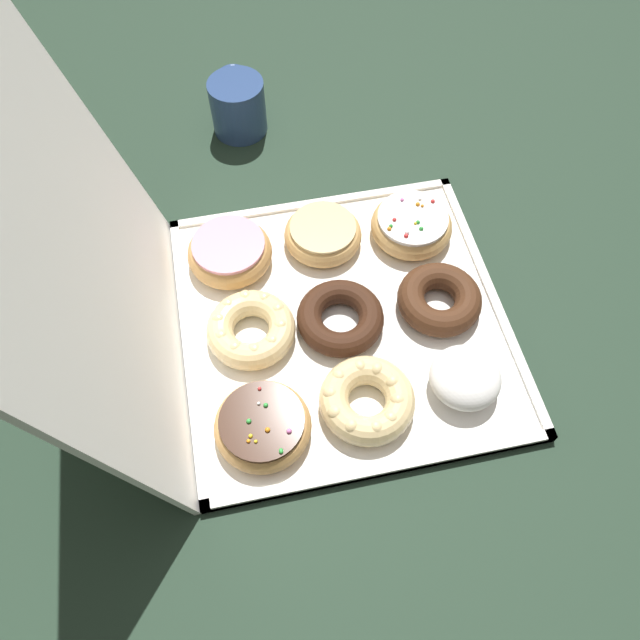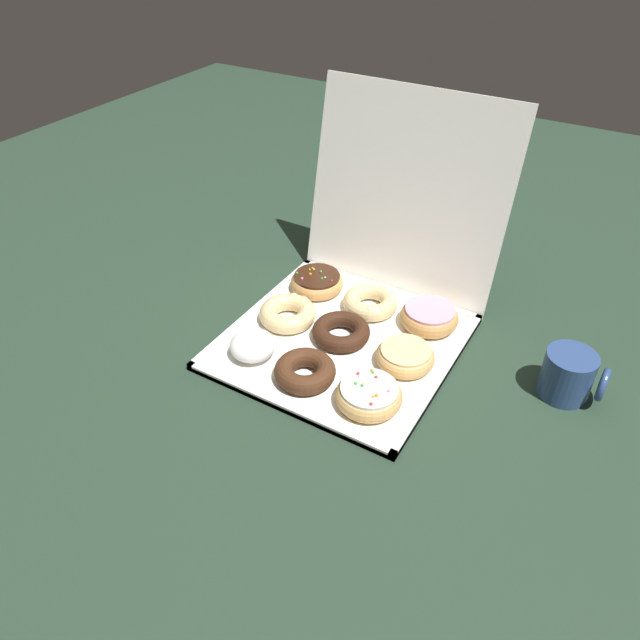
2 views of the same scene
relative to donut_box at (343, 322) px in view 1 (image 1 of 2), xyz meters
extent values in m
plane|color=#233828|center=(0.00, 0.00, -0.01)|extent=(3.00, 3.00, 0.00)
cube|color=white|center=(0.00, 0.00, 0.00)|extent=(0.42, 0.42, 0.01)
cube|color=white|center=(0.00, -0.20, 0.00)|extent=(0.42, 0.01, 0.01)
cube|color=white|center=(0.00, 0.20, 0.00)|extent=(0.42, 0.01, 0.01)
cube|color=white|center=(-0.20, 0.00, 0.00)|extent=(0.01, 0.42, 0.01)
cube|color=white|center=(0.20, 0.00, 0.00)|extent=(0.01, 0.42, 0.01)
cube|color=white|center=(0.00, 0.26, 0.20)|extent=(0.42, 0.10, 0.41)
ellipsoid|color=white|center=(-0.12, -0.12, 0.03)|extent=(0.09, 0.09, 0.05)
torus|color=#472816|center=(-0.01, -0.13, 0.02)|extent=(0.11, 0.11, 0.04)
torus|color=tan|center=(0.12, -0.13, 0.02)|extent=(0.11, 0.11, 0.04)
cylinder|color=white|center=(0.12, -0.13, 0.04)|extent=(0.10, 0.10, 0.01)
sphere|color=white|center=(0.15, -0.14, 0.04)|extent=(0.00, 0.00, 0.00)
sphere|color=pink|center=(0.15, -0.12, 0.04)|extent=(0.01, 0.01, 0.01)
sphere|color=green|center=(0.10, -0.13, 0.04)|extent=(0.01, 0.01, 0.01)
sphere|color=orange|center=(0.14, -0.14, 0.04)|extent=(0.00, 0.00, 0.00)
sphere|color=orange|center=(0.14, -0.14, 0.04)|extent=(0.01, 0.01, 0.01)
sphere|color=white|center=(0.09, -0.11, 0.04)|extent=(0.01, 0.01, 0.01)
sphere|color=red|center=(0.12, -0.10, 0.04)|extent=(0.01, 0.01, 0.01)
sphere|color=red|center=(0.14, -0.16, 0.04)|extent=(0.01, 0.01, 0.01)
sphere|color=red|center=(0.09, -0.11, 0.04)|extent=(0.01, 0.01, 0.01)
sphere|color=green|center=(0.11, -0.09, 0.04)|extent=(0.01, 0.01, 0.01)
sphere|color=green|center=(0.11, -0.13, 0.04)|extent=(0.01, 0.01, 0.01)
sphere|color=orange|center=(0.11, -0.09, 0.04)|extent=(0.01, 0.01, 0.01)
sphere|color=yellow|center=(0.11, -0.12, 0.04)|extent=(0.00, 0.00, 0.00)
torus|color=#EACC8C|center=(-0.12, 0.00, 0.02)|extent=(0.12, 0.12, 0.04)
sphere|color=#EACC8C|center=(-0.09, 0.00, 0.03)|extent=(0.02, 0.02, 0.02)
sphere|color=#EACC8C|center=(-0.09, 0.03, 0.03)|extent=(0.02, 0.02, 0.02)
sphere|color=#EACC8C|center=(-0.11, 0.04, 0.03)|extent=(0.02, 0.02, 0.02)
sphere|color=#EACC8C|center=(-0.14, 0.04, 0.03)|extent=(0.02, 0.02, 0.02)
sphere|color=#EACC8C|center=(-0.16, 0.03, 0.03)|extent=(0.02, 0.02, 0.02)
sphere|color=#EACC8C|center=(-0.16, 0.00, 0.03)|extent=(0.02, 0.02, 0.02)
sphere|color=#EACC8C|center=(-0.16, -0.02, 0.03)|extent=(0.02, 0.02, 0.02)
sphere|color=#EACC8C|center=(-0.14, -0.03, 0.03)|extent=(0.02, 0.02, 0.02)
sphere|color=#EACC8C|center=(-0.11, -0.03, 0.03)|extent=(0.02, 0.02, 0.02)
sphere|color=#EACC8C|center=(-0.09, -0.02, 0.03)|extent=(0.02, 0.02, 0.02)
torus|color=#381E11|center=(-0.01, 0.01, 0.02)|extent=(0.11, 0.11, 0.03)
torus|color=tan|center=(0.13, 0.00, 0.02)|extent=(0.11, 0.11, 0.03)
cylinder|color=#EACC8C|center=(0.13, 0.00, 0.04)|extent=(0.09, 0.09, 0.01)
torus|color=tan|center=(-0.13, 0.13, 0.02)|extent=(0.11, 0.11, 0.03)
cylinder|color=#381E11|center=(-0.13, 0.13, 0.04)|extent=(0.10, 0.10, 0.01)
sphere|color=green|center=(-0.13, 0.14, 0.04)|extent=(0.01, 0.01, 0.01)
sphere|color=pink|center=(-0.15, 0.10, 0.04)|extent=(0.01, 0.01, 0.01)
sphere|color=green|center=(-0.17, 0.11, 0.04)|extent=(0.00, 0.00, 0.00)
sphere|color=white|center=(-0.11, 0.13, 0.04)|extent=(0.00, 0.00, 0.00)
sphere|color=yellow|center=(-0.16, 0.14, 0.04)|extent=(0.00, 0.00, 0.00)
sphere|color=green|center=(-0.12, 0.12, 0.04)|extent=(0.01, 0.01, 0.01)
sphere|color=yellow|center=(-0.15, 0.14, 0.04)|extent=(0.00, 0.00, 0.00)
sphere|color=red|center=(-0.09, 0.12, 0.04)|extent=(0.00, 0.00, 0.00)
sphere|color=green|center=(-0.17, 0.11, 0.04)|extent=(0.00, 0.00, 0.00)
sphere|color=orange|center=(-0.15, 0.12, 0.04)|extent=(0.01, 0.01, 0.01)
sphere|color=orange|center=(-0.15, 0.14, 0.04)|extent=(0.00, 0.00, 0.00)
torus|color=#EACC8C|center=(0.00, 0.12, 0.02)|extent=(0.11, 0.11, 0.03)
sphere|color=#EACC8C|center=(0.04, 0.12, 0.03)|extent=(0.02, 0.02, 0.02)
sphere|color=#EACC8C|center=(0.04, 0.14, 0.03)|extent=(0.02, 0.02, 0.02)
sphere|color=#EACC8C|center=(0.02, 0.16, 0.03)|extent=(0.02, 0.02, 0.02)
sphere|color=#EACC8C|center=(-0.01, 0.16, 0.03)|extent=(0.02, 0.02, 0.02)
sphere|color=#EACC8C|center=(-0.03, 0.14, 0.03)|extent=(0.02, 0.02, 0.02)
sphere|color=#EACC8C|center=(-0.04, 0.12, 0.03)|extent=(0.02, 0.02, 0.02)
sphere|color=#EACC8C|center=(-0.03, 0.10, 0.03)|extent=(0.02, 0.02, 0.02)
sphere|color=#EACC8C|center=(-0.01, 0.08, 0.03)|extent=(0.02, 0.02, 0.02)
sphere|color=#EACC8C|center=(0.02, 0.08, 0.03)|extent=(0.02, 0.02, 0.02)
sphere|color=#EACC8C|center=(0.04, 0.10, 0.03)|extent=(0.02, 0.02, 0.02)
torus|color=tan|center=(0.12, 0.13, 0.02)|extent=(0.12, 0.12, 0.04)
cylinder|color=pink|center=(0.12, 0.13, 0.04)|extent=(0.10, 0.10, 0.01)
cylinder|color=navy|center=(0.40, 0.08, 0.04)|extent=(0.09, 0.09, 0.09)
cylinder|color=black|center=(0.40, 0.08, 0.08)|extent=(0.08, 0.08, 0.01)
torus|color=navy|center=(0.46, 0.08, 0.04)|extent=(0.01, 0.06, 0.06)
camera|label=1|loc=(-0.40, 0.11, 0.70)|focal=34.62mm
camera|label=2|loc=(0.42, -0.79, 0.74)|focal=33.62mm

